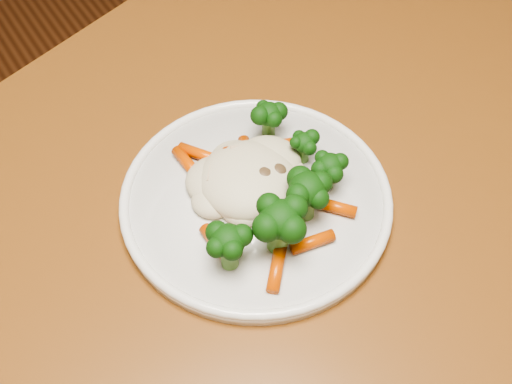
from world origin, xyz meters
The scene contains 3 objects.
dining_table centered at (-0.09, -0.16, 0.66)m, with size 1.48×1.20×0.75m.
plate centered at (-0.21, -0.12, 0.76)m, with size 0.27×0.27×0.01m, color white.
meal centered at (-0.21, -0.13, 0.78)m, with size 0.18×0.20×0.06m.
Camera 1 is at (-0.42, -0.44, 1.26)m, focal length 45.00 mm.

